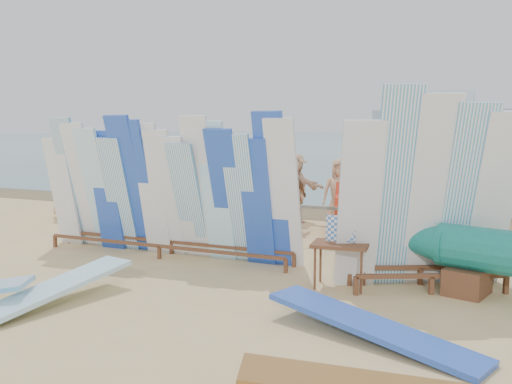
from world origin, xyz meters
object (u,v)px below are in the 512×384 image
at_px(main_surfboard_rack, 165,193).
at_px(beach_chair_right, 371,230).
at_px(beachgoer_8, 409,203).
at_px(beachgoer_4, 293,198).
at_px(beachgoer_5, 293,189).
at_px(flat_board_b, 45,307).
at_px(beachgoer_3, 295,186).
at_px(beachgoer_0, 64,187).
at_px(stroller, 346,215).
at_px(vendor_table, 340,264).
at_px(beachgoer_6, 339,193).
at_px(side_surfboard_rack, 429,200).
at_px(beachgoer_11, 186,177).
at_px(beachgoer_extra_1, 175,180).
at_px(beach_chair_left, 285,221).
at_px(flat_board_d, 371,339).

distance_m(main_surfboard_rack, beach_chair_right, 4.56).
relative_size(beachgoer_8, beachgoer_4, 1.06).
height_order(beachgoer_5, beachgoer_8, beachgoer_5).
distance_m(flat_board_b, beach_chair_right, 6.93).
bearing_deg(beachgoer_3, beachgoer_0, -112.52).
bearing_deg(stroller, beach_chair_right, -40.64).
relative_size(vendor_table, beach_chair_right, 1.44).
bearing_deg(beachgoer_6, beachgoer_0, 172.14).
xyz_separation_m(flat_board_b, beachgoer_4, (1.22, 6.52, 0.79)).
bearing_deg(side_surfboard_rack, beachgoer_11, 115.30).
relative_size(side_surfboard_rack, beachgoer_extra_1, 1.81).
xyz_separation_m(flat_board_b, beachgoer_8, (3.89, 6.39, 0.85)).
height_order(flat_board_b, beachgoer_4, beachgoer_4).
height_order(beachgoer_5, beachgoer_3, beachgoer_3).
height_order(stroller, beachgoer_3, beachgoer_3).
distance_m(beach_chair_left, beachgoer_3, 1.94).
xyz_separation_m(main_surfboard_rack, beach_chair_left, (1.20, 3.19, -0.96)).
distance_m(side_surfboard_rack, beachgoer_4, 5.00).
bearing_deg(beachgoer_0, beachgoer_4, -163.75).
bearing_deg(flat_board_b, main_surfboard_rack, 101.87).
relative_size(beachgoer_6, beachgoer_extra_1, 1.00).
bearing_deg(beach_chair_right, beachgoer_8, -0.96).
bearing_deg(beachgoer_6, main_surfboard_rack, -137.58).
relative_size(beachgoer_extra_1, beachgoer_11, 1.01).
bearing_deg(side_surfboard_rack, flat_board_b, -173.17).
bearing_deg(beachgoer_0, main_surfboard_rack, 161.84).
relative_size(beachgoer_5, beachgoer_extra_1, 1.03).
distance_m(stroller, beachgoer_3, 2.49).
bearing_deg(flat_board_b, beachgoer_6, 84.34).
bearing_deg(beachgoer_8, beach_chair_left, -19.87).
bearing_deg(stroller, beach_chair_left, 171.94).
bearing_deg(main_surfboard_rack, beachgoer_6, 62.46).
bearing_deg(beachgoer_extra_1, beachgoer_6, 7.86).
bearing_deg(beachgoer_0, beachgoer_extra_1, -112.95).
relative_size(flat_board_b, beachgoer_5, 1.56).
xyz_separation_m(beach_chair_left, beachgoer_6, (0.99, 1.14, 0.59)).
height_order(flat_board_d, beachgoer_8, beachgoer_8).
xyz_separation_m(beachgoer_6, beachgoer_8, (1.82, -1.09, 0.00)).
distance_m(beachgoer_extra_1, beachgoer_8, 7.55).
bearing_deg(flat_board_b, beachgoer_4, 89.23).
bearing_deg(flat_board_d, beachgoer_6, 37.95).
relative_size(beach_chair_left, beachgoer_5, 0.51).
height_order(side_surfboard_rack, flat_board_d, side_surfboard_rack).
bearing_deg(side_surfboard_rack, beachgoer_extra_1, 119.34).
height_order(main_surfboard_rack, flat_board_b, main_surfboard_rack).
height_order(vendor_table, beachgoer_8, beachgoer_8).
distance_m(flat_board_b, beachgoer_5, 7.76).
bearing_deg(beachgoer_3, flat_board_b, -48.97).
bearing_deg(side_surfboard_rack, beachgoer_3, 102.09).
height_order(flat_board_b, beachgoer_0, beachgoer_0).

